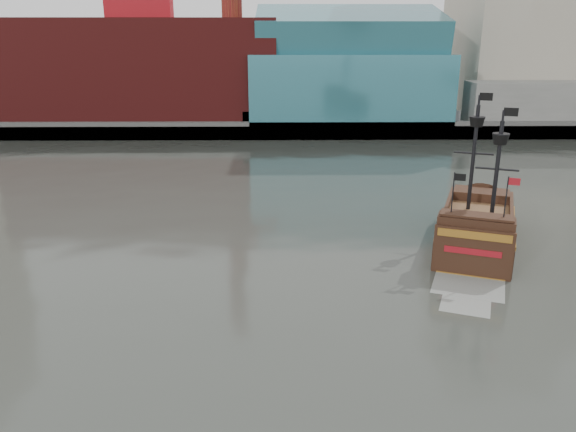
{
  "coord_description": "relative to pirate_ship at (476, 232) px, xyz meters",
  "views": [
    {
      "loc": [
        -0.44,
        -19.53,
        14.69
      ],
      "look_at": [
        -0.0,
        13.5,
        4.0
      ],
      "focal_mm": 35.0,
      "sensor_mm": 36.0,
      "label": 1
    }
  ],
  "objects": [
    {
      "name": "ground",
      "position": [
        -13.77,
        -18.71,
        -1.05
      ],
      "size": [
        400.0,
        400.0,
        0.0
      ],
      "primitive_type": "plane",
      "color": "#2A2C27",
      "rests_on": "ground"
    },
    {
      "name": "promenade_far",
      "position": [
        -13.77,
        73.29,
        -0.05
      ],
      "size": [
        220.0,
        60.0,
        2.0
      ],
      "primitive_type": "cube",
      "color": "slate",
      "rests_on": "ground"
    },
    {
      "name": "seawall",
      "position": [
        -13.77,
        43.79,
        0.25
      ],
      "size": [
        220.0,
        1.0,
        2.6
      ],
      "primitive_type": "cube",
      "color": "#4C4C49",
      "rests_on": "ground"
    },
    {
      "name": "pirate_ship",
      "position": [
        0.0,
        0.0,
        0.0
      ],
      "size": [
        9.89,
        16.12,
        11.6
      ],
      "rotation": [
        0.0,
        0.0,
        -0.37
      ],
      "color": "black",
      "rests_on": "ground"
    }
  ]
}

